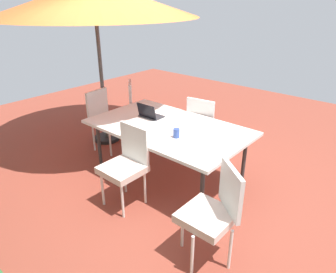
% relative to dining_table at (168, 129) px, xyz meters
% --- Properties ---
extents(ground_plane, '(10.00, 10.00, 0.02)m').
position_rel_dining_table_xyz_m(ground_plane, '(0.00, 0.00, -0.73)').
color(ground_plane, brown).
extents(dining_table, '(2.11, 1.25, 0.77)m').
position_rel_dining_table_xyz_m(dining_table, '(0.00, 0.00, 0.00)').
color(dining_table, white).
rests_on(dining_table, ground_plane).
extents(chair_north, '(0.46, 0.46, 0.98)m').
position_rel_dining_table_xyz_m(chair_north, '(-0.02, 0.78, -0.17)').
color(chair_north, beige).
rests_on(chair_north, ground_plane).
extents(chair_south, '(0.48, 0.49, 0.98)m').
position_rel_dining_table_xyz_m(chair_south, '(-0.03, -0.81, -0.17)').
color(chair_south, beige).
rests_on(chair_south, ground_plane).
extents(chair_southeast, '(0.59, 0.59, 0.98)m').
position_rel_dining_table_xyz_m(chair_southeast, '(1.36, -0.78, -0.17)').
color(chair_southeast, beige).
rests_on(chair_southeast, ground_plane).
extents(chair_east, '(0.49, 0.48, 0.98)m').
position_rel_dining_table_xyz_m(chair_east, '(1.34, 0.00, -0.17)').
color(chair_east, beige).
rests_on(chair_east, ground_plane).
extents(chair_northwest, '(0.58, 0.58, 0.98)m').
position_rel_dining_table_xyz_m(chair_northwest, '(-1.28, 0.85, -0.17)').
color(chair_northwest, beige).
rests_on(chair_northwest, ground_plane).
extents(laptop, '(0.33, 0.26, 0.21)m').
position_rel_dining_table_xyz_m(laptop, '(0.40, -0.07, 0.09)').
color(laptop, '#2D2D33').
rests_on(laptop, dining_table).
extents(cup, '(0.08, 0.08, 0.12)m').
position_rel_dining_table_xyz_m(cup, '(-0.31, 0.21, 0.10)').
color(cup, '#334C99').
rests_on(cup, dining_table).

